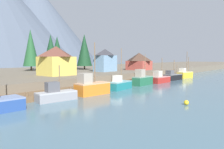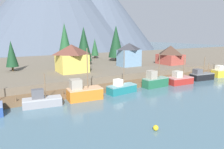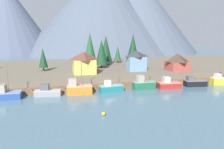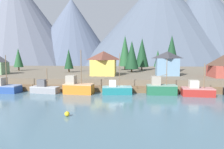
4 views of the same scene
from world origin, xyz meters
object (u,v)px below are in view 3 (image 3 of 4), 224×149
Objects in this scene: conifer_near_left at (118,53)px; conifer_back_right at (90,47)px; fishing_boat_blue at (6,94)px; fishing_boat_teal at (111,88)px; fishing_boat_red at (168,84)px; house_red at (177,62)px; conifer_mid_right at (133,48)px; conifer_near_right at (101,52)px; conifer_mid_left at (106,49)px; channel_buoy at (104,114)px; fishing_boat_green at (143,84)px; fishing_boat_yellow at (221,80)px; fishing_boat_grey at (47,92)px; house_blue at (136,61)px; fishing_boat_black at (195,82)px; fishing_boat_orange at (78,88)px; house_yellow at (84,62)px; conifer_centre at (43,58)px.

conifer_back_right is (-12.94, -2.72, 2.94)m from conifer_near_left.
fishing_boat_blue is 56.22m from conifer_near_left.
fishing_boat_teal is at bearing 3.72° from fishing_boat_blue.
fishing_boat_red is 17.81m from house_red.
conifer_mid_right is (0.39, 30.03, 8.37)m from fishing_boat_red.
conifer_mid_left is (3.88, 9.16, 0.83)m from conifer_near_right.
conifer_back_right is 18.99× the size of channel_buoy.
fishing_boat_green is (9.34, 0.33, 0.38)m from fishing_boat_teal.
conifer_back_right reaches higher than fishing_boat_yellow.
house_blue is (29.31, 16.32, 5.02)m from fishing_boat_grey.
conifer_mid_right reaches higher than conifer_near_right.
conifer_near_left is at bearing 64.85° from fishing_boat_teal.
house_red is at bearing 125.23° from fishing_boat_yellow.
fishing_boat_teal is at bearing -97.10° from conifer_near_right.
fishing_boat_black is (41.22, -0.11, 0.10)m from fishing_boat_grey.
house_blue reaches higher than channel_buoy.
house_red is (-7.03, 13.38, 4.31)m from fishing_boat_yellow.
conifer_near_right reaches higher than fishing_boat_blue.
conifer_back_right is (-12.61, 21.02, 3.86)m from house_blue.
fishing_boat_orange reaches higher than fishing_boat_red.
fishing_boat_teal is at bearing -172.83° from fishing_boat_black.
fishing_boat_grey is at bearing -125.56° from house_yellow.
conifer_centre is at bearing -153.32° from conifer_near_left.
conifer_mid_right is (-17.33, 29.87, 8.24)m from fishing_boat_yellow.
conifer_centre is at bearing 137.21° from fishing_boat_green.
fishing_boat_black is at bearing -63.32° from conifer_mid_left.
house_red is at bearing 25.74° from fishing_boat_grey.
fishing_boat_grey is 45.51m from house_red.
house_blue is at bearing -14.41° from conifer_centre.
fishing_boat_green is 0.86× the size of fishing_boat_yellow.
conifer_near_left is 0.62× the size of conifer_mid_right.
fishing_boat_teal is 21.64m from house_blue.
conifer_near_left is at bearing 52.37° from conifer_near_right.
fishing_boat_yellow is 1.21× the size of house_yellow.
house_blue reaches higher than fishing_boat_black.
conifer_centre is (-42.97, 24.41, 5.91)m from fishing_boat_black.
conifer_near_left is 60.27m from channel_buoy.
conifer_mid_left is at bearing 65.82° from fishing_boat_grey.
conifer_mid_left is 6.69m from conifer_back_right.
house_blue is at bearing 2.28° from house_yellow.
house_yellow is at bearing 63.16° from fishing_boat_grey.
conifer_near_right is at bearing 62.82° from fishing_boat_grey.
fishing_boat_blue is 1.11× the size of fishing_boat_green.
conifer_near_left is 0.99× the size of conifer_centre.
fishing_boat_teal is 0.66× the size of conifer_back_right.
house_yellow is at bearing -120.74° from conifer_mid_left.
house_blue is 20.68m from conifer_mid_left.
fishing_boat_yellow is (9.11, -0.02, 0.11)m from fishing_boat_black.
fishing_boat_yellow is (59.47, 0.10, 0.05)m from fishing_boat_blue.
fishing_boat_black is at bearing -73.91° from conifer_near_left.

